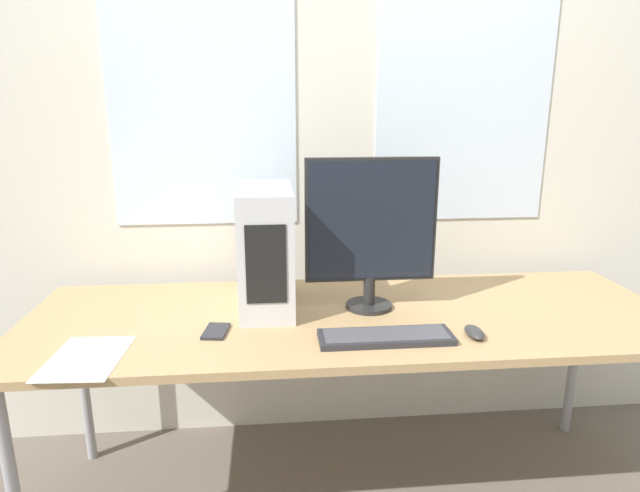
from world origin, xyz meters
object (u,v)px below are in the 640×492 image
object	(u,v)px
monitor_main	(371,228)
keyboard	(386,337)
cell_phone	(216,331)
pc_tower	(266,248)
mouse	(474,332)

from	to	relation	value
monitor_main	keyboard	distance (m)	0.41
monitor_main	cell_phone	distance (m)	0.65
pc_tower	cell_phone	size ratio (longest dim) A/B	3.34
pc_tower	monitor_main	size ratio (longest dim) A/B	0.80
monitor_main	pc_tower	bearing A→B (deg)	170.86
mouse	cell_phone	world-z (taller)	mouse
pc_tower	keyboard	distance (m)	0.55
mouse	cell_phone	bearing A→B (deg)	172.58
mouse	cell_phone	size ratio (longest dim) A/B	0.81
monitor_main	keyboard	size ratio (longest dim) A/B	1.29
pc_tower	monitor_main	bearing A→B (deg)	-9.14
keyboard	mouse	size ratio (longest dim) A/B	3.98
mouse	cell_phone	xyz separation A→B (m)	(-0.84, 0.11, -0.01)
monitor_main	keyboard	bearing A→B (deg)	-89.66
monitor_main	mouse	bearing A→B (deg)	-43.80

